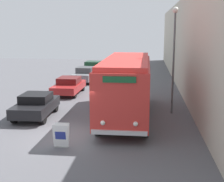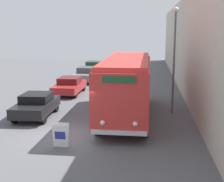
{
  "view_description": "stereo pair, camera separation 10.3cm",
  "coord_description": "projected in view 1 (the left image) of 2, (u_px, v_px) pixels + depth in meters",
  "views": [
    {
      "loc": [
        3.54,
        -14.41,
        5.19
      ],
      "look_at": [
        1.75,
        1.39,
        2.04
      ],
      "focal_mm": 50.0,
      "sensor_mm": 36.0,
      "label": 1
    },
    {
      "loc": [
        3.64,
        -14.39,
        5.19
      ],
      "look_at": [
        1.75,
        1.39,
        2.04
      ],
      "focal_mm": 50.0,
      "sensor_mm": 36.0,
      "label": 2
    }
  ],
  "objects": [
    {
      "name": "parked_car_near",
      "position": [
        36.0,
        105.0,
        18.66
      ],
      "size": [
        2.05,
        4.11,
        1.42
      ],
      "rotation": [
        0.0,
        0.0,
        0.03
      ],
      "color": "black",
      "rests_on": "ground_plane"
    },
    {
      "name": "sign_board",
      "position": [
        61.0,
        136.0,
        13.94
      ],
      "size": [
        0.69,
        0.4,
        1.07
      ],
      "color": "gray",
      "rests_on": "ground_plane"
    },
    {
      "name": "streetlamp",
      "position": [
        174.0,
        46.0,
        18.83
      ],
      "size": [
        0.36,
        0.36,
        6.51
      ],
      "color": "#595E60",
      "rests_on": "ground_plane"
    },
    {
      "name": "parked_car_mid",
      "position": [
        69.0,
        85.0,
        25.41
      ],
      "size": [
        1.98,
        4.39,
        1.37
      ],
      "rotation": [
        0.0,
        0.0,
        -0.01
      ],
      "color": "black",
      "rests_on": "ground_plane"
    },
    {
      "name": "building_wall_right",
      "position": [
        186.0,
        47.0,
        23.72
      ],
      "size": [
        0.3,
        60.0,
        7.75
      ],
      "color": "beige",
      "rests_on": "ground_plane"
    },
    {
      "name": "vintage_bus",
      "position": [
        127.0,
        84.0,
        18.51
      ],
      "size": [
        2.68,
        9.86,
        3.54
      ],
      "color": "black",
      "rests_on": "ground_plane"
    },
    {
      "name": "ground_plane",
      "position": [
        74.0,
        136.0,
        15.44
      ],
      "size": [
        80.0,
        80.0,
        0.0
      ],
      "primitive_type": "plane",
      "color": "#56565B"
    },
    {
      "name": "parked_car_far",
      "position": [
        86.0,
        75.0,
        31.01
      ],
      "size": [
        2.15,
        4.31,
        1.53
      ],
      "rotation": [
        0.0,
        0.0,
        -0.08
      ],
      "color": "black",
      "rests_on": "ground_plane"
    },
    {
      "name": "parked_car_distant",
      "position": [
        93.0,
        68.0,
        36.47
      ],
      "size": [
        2.12,
        4.41,
        1.53
      ],
      "rotation": [
        0.0,
        0.0,
        -0.05
      ],
      "color": "black",
      "rests_on": "ground_plane"
    }
  ]
}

